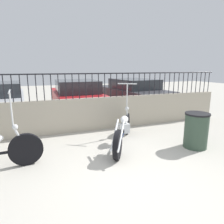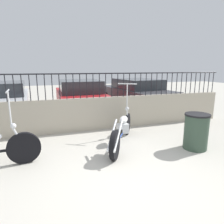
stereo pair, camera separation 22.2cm
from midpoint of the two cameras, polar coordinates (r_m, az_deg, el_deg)
name	(u,v)px [view 2 (the right image)]	position (r m, az deg, el deg)	size (l,w,h in m)	color
ground_plane	(128,180)	(3.69, 6.44, -18.71)	(40.00, 40.00, 0.00)	#B7B2A5
low_wall	(91,114)	(6.18, -5.12, -0.61)	(9.46, 0.18, 1.01)	#B2A893
fence_railing	(90,81)	(6.03, -5.31, 8.76)	(9.46, 0.04, 0.75)	black
motorcycle_blue	(121,131)	(4.91, 4.00, -5.45)	(1.35, 2.07, 1.50)	black
trash_bin	(196,131)	(5.19, 24.02, -5.08)	(0.58, 0.58, 0.86)	#334738
car_silver	(2,100)	(8.66, -28.35, 3.04)	(2.11, 4.13, 1.38)	black
car_red	(80,96)	(8.61, -8.48, 4.42)	(1.82, 4.17, 1.40)	black
car_dark_grey	(135,93)	(9.75, 7.37, 5.38)	(2.34, 4.67, 1.38)	black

